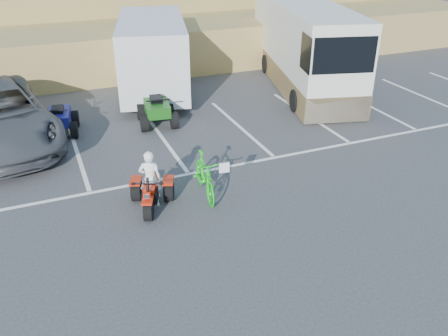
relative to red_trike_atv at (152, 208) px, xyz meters
name	(u,v)px	position (x,y,z in m)	size (l,w,h in m)	color
ground	(221,219)	(1.41, -1.08, 0.00)	(100.00, 100.00, 0.00)	#353538
parking_stripes	(198,146)	(2.27, 2.99, 0.00)	(28.00, 5.16, 0.01)	white
grass_embankment	(102,32)	(1.41, 14.40, 1.42)	(40.00, 8.50, 3.10)	olive
red_trike_atv	(152,208)	(0.00, 0.00, 0.00)	(1.07, 1.43, 0.93)	red
rider	(150,179)	(0.05, 0.14, 0.74)	(0.54, 0.35, 1.47)	white
green_dirt_bike	(205,176)	(1.43, 0.09, 0.56)	(0.53, 1.86, 1.12)	#14BF19
cargo_trailer	(153,53)	(2.45, 8.70, 1.57)	(3.93, 6.63, 2.90)	silver
rv_motorhome	(303,51)	(8.49, 7.28, 1.44)	(4.61, 9.48, 3.31)	silver
quad_atv_blue	(61,133)	(-1.58, 5.71, 0.00)	(1.14, 1.53, 1.00)	navy
quad_atv_green	(158,124)	(1.59, 5.23, 0.00)	(1.26, 1.68, 1.10)	#155112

